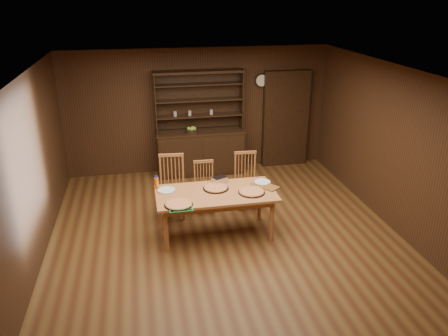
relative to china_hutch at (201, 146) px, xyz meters
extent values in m
plane|color=brown|center=(0.00, -2.75, -0.60)|extent=(6.00, 6.00, 0.00)
plane|color=beige|center=(0.00, -2.75, 2.00)|extent=(6.00, 6.00, 0.00)
plane|color=#3E2613|center=(0.00, 0.25, 0.70)|extent=(5.50, 0.00, 5.50)
plane|color=#3E2613|center=(0.00, -5.75, 0.70)|extent=(5.50, 0.00, 5.50)
plane|color=#3E2613|center=(-2.75, -2.75, 0.70)|extent=(0.00, 6.00, 6.00)
plane|color=#3E2613|center=(2.75, -2.75, 0.70)|extent=(0.00, 6.00, 6.00)
cube|color=#321E10|center=(0.00, -0.01, -0.15)|extent=(1.80, 0.50, 0.90)
cube|color=#321E10|center=(0.00, -0.01, 0.32)|extent=(1.84, 0.52, 0.04)
cube|color=#321E10|center=(0.00, 0.22, 0.95)|extent=(1.80, 0.02, 1.20)
cube|color=#321E10|center=(-0.89, 0.07, 0.95)|extent=(0.02, 0.32, 1.20)
cube|color=#321E10|center=(0.89, 0.07, 0.95)|extent=(0.02, 0.32, 1.20)
cube|color=#321E10|center=(0.00, 0.07, 1.55)|extent=(1.84, 0.34, 0.05)
cylinder|color=#A5998C|center=(-0.50, 0.07, 0.72)|extent=(0.07, 0.07, 0.10)
cylinder|color=#A5998C|center=(-0.20, 0.07, 0.72)|extent=(0.07, 0.07, 0.10)
cube|color=#321E10|center=(1.90, 0.15, 0.45)|extent=(1.00, 0.18, 2.10)
cylinder|color=#321E10|center=(1.35, 0.21, 1.30)|extent=(0.30, 0.04, 0.30)
cylinder|color=white|center=(1.35, 0.18, 1.30)|extent=(0.24, 0.01, 0.24)
cube|color=#BA7740|center=(-0.14, -2.61, 0.13)|extent=(1.85, 0.93, 0.04)
cylinder|color=#BA7740|center=(-0.95, -2.96, -0.24)|extent=(0.07, 0.07, 0.71)
cylinder|color=#BA7740|center=(-0.95, -2.26, -0.24)|extent=(0.07, 0.07, 0.71)
cylinder|color=#BA7740|center=(0.67, -2.96, -0.24)|extent=(0.07, 0.07, 0.71)
cylinder|color=#BA7740|center=(0.67, -2.26, -0.24)|extent=(0.07, 0.07, 0.71)
cube|color=#A56438|center=(-0.76, -1.86, -0.13)|extent=(0.48, 0.46, 0.04)
cylinder|color=#A56438|center=(-0.94, -2.01, -0.37)|extent=(0.04, 0.04, 0.44)
cylinder|color=#A56438|center=(-0.91, -1.69, -0.37)|extent=(0.04, 0.04, 0.44)
cylinder|color=#A56438|center=(-0.60, -2.03, -0.37)|extent=(0.04, 0.04, 0.44)
cylinder|color=#A56438|center=(-0.57, -1.71, -0.37)|extent=(0.04, 0.04, 0.44)
cube|color=#A56438|center=(-0.74, -1.68, 0.47)|extent=(0.43, 0.07, 0.05)
cube|color=#A56438|center=(-0.18, -1.76, -0.22)|extent=(0.38, 0.36, 0.04)
cylinder|color=#A56438|center=(-0.33, -1.88, -0.42)|extent=(0.03, 0.03, 0.36)
cylinder|color=#A56438|center=(-0.32, -1.62, -0.42)|extent=(0.03, 0.03, 0.36)
cylinder|color=#A56438|center=(-0.05, -1.89, -0.42)|extent=(0.03, 0.03, 0.36)
cylinder|color=#A56438|center=(-0.04, -1.63, -0.42)|extent=(0.03, 0.03, 0.36)
cube|color=#A56438|center=(-0.18, -1.61, 0.29)|extent=(0.35, 0.05, 0.05)
cube|color=#A56438|center=(0.57, -1.76, -0.17)|extent=(0.44, 0.42, 0.04)
cylinder|color=#A56438|center=(0.40, -1.90, -0.39)|extent=(0.04, 0.04, 0.40)
cylinder|color=#A56438|center=(0.42, -1.60, -0.39)|extent=(0.04, 0.04, 0.40)
cylinder|color=#A56438|center=(0.72, -1.91, -0.39)|extent=(0.04, 0.04, 0.40)
cylinder|color=#A56438|center=(0.73, -1.62, -0.39)|extent=(0.04, 0.04, 0.40)
cube|color=#A56438|center=(0.58, -1.59, 0.39)|extent=(0.40, 0.06, 0.05)
cylinder|color=black|center=(-0.75, -2.93, 0.16)|extent=(0.42, 0.42, 0.01)
cylinder|color=tan|center=(-0.75, -2.93, 0.17)|extent=(0.39, 0.39, 0.02)
torus|color=#D3874B|center=(-0.75, -2.93, 0.17)|extent=(0.39, 0.39, 0.03)
cylinder|color=black|center=(0.40, -2.73, 0.16)|extent=(0.42, 0.42, 0.01)
cylinder|color=tan|center=(0.40, -2.73, 0.17)|extent=(0.38, 0.38, 0.02)
torus|color=#D3874B|center=(0.40, -2.73, 0.17)|extent=(0.39, 0.39, 0.03)
cylinder|color=black|center=(-0.12, -2.48, 0.16)|extent=(0.41, 0.41, 0.01)
cylinder|color=tan|center=(-0.12, -2.48, 0.17)|extent=(0.37, 0.37, 0.02)
torus|color=#D3874B|center=(-0.12, -2.48, 0.17)|extent=(0.37, 0.37, 0.03)
cylinder|color=silver|center=(-0.89, -2.39, 0.16)|extent=(0.28, 0.28, 0.01)
torus|color=#2D5189|center=(-0.89, -2.39, 0.16)|extent=(0.29, 0.29, 0.01)
cylinder|color=silver|center=(0.67, -2.39, 0.16)|extent=(0.27, 0.27, 0.01)
torus|color=#2D5189|center=(0.67, -2.39, 0.16)|extent=(0.27, 0.27, 0.01)
cube|color=white|center=(-0.01, -2.24, 0.20)|extent=(0.27, 0.23, 0.09)
cylinder|color=orange|center=(-1.03, -2.28, 0.25)|extent=(0.07, 0.07, 0.18)
cylinder|color=#141BA6|center=(-1.03, -2.28, 0.35)|extent=(0.04, 0.04, 0.03)
cube|color=red|center=(0.74, -2.63, 0.16)|extent=(0.31, 0.31, 0.02)
cube|color=red|center=(0.53, -2.51, 0.16)|extent=(0.23, 0.23, 0.01)
cylinder|color=black|center=(-0.19, -0.06, 0.37)|extent=(0.26, 0.26, 0.06)
sphere|color=#94CD36|center=(-0.24, -0.06, 0.42)|extent=(0.08, 0.08, 0.08)
sphere|color=#94CD36|center=(-0.16, -0.03, 0.42)|extent=(0.08, 0.08, 0.08)
sphere|color=#94CD36|center=(-0.19, -0.11, 0.42)|extent=(0.08, 0.08, 0.08)
sphere|color=#94CD36|center=(-0.13, -0.08, 0.42)|extent=(0.08, 0.08, 0.08)
camera|label=1|loc=(-1.20, -8.63, 3.06)|focal=35.00mm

